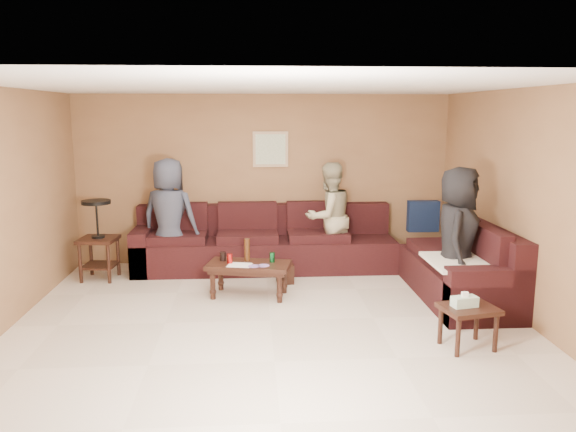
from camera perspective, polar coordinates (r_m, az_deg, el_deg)
The scene contains 10 objects.
room at distance 5.85m, azimuth -1.90°, elevation 4.84°, with size 5.60×5.50×2.50m.
sectional_sofa at distance 7.64m, azimuth 3.90°, elevation -4.01°, with size 4.65×2.90×0.97m.
coffee_table at distance 6.93m, azimuth -4.02°, elevation -5.27°, with size 1.09×0.70×0.70m.
end_table_left at distance 7.97m, azimuth -18.72°, elevation -2.16°, with size 0.52×0.52×1.08m.
side_table_right at distance 5.69m, azimuth 17.80°, elevation -9.22°, with size 0.58×0.50×0.56m.
waste_bin at distance 7.49m, azimuth -0.30°, elevation -5.84°, with size 0.22×0.22×0.26m, color black.
wall_art at distance 8.31m, azimuth -1.79°, elevation 6.79°, with size 0.52×0.04×0.52m.
person_left at distance 7.91m, azimuth -11.95°, elevation -0.09°, with size 0.80×0.52×1.63m, color #333747.
person_middle at distance 7.98m, azimuth 4.18°, elevation -0.10°, with size 0.75×0.59×1.55m, color tan.
person_right at distance 6.75m, azimuth 16.81°, elevation -2.11°, with size 0.80×0.52×1.64m, color black.
Camera 1 is at (-0.20, -5.81, 2.24)m, focal length 35.00 mm.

